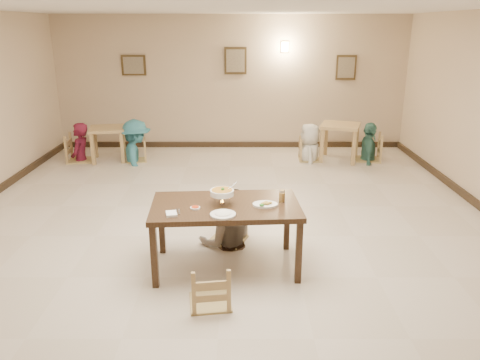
{
  "coord_description": "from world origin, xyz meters",
  "views": [
    {
      "loc": [
        0.21,
        -5.86,
        2.75
      ],
      "look_at": [
        0.2,
        -0.29,
        0.91
      ],
      "focal_mm": 35.0,
      "sensor_mm": 36.0,
      "label": 1
    }
  ],
  "objects_px": {
    "chair_near": "(209,265)",
    "bg_chair_rr": "(370,135)",
    "bg_chair_rl": "(310,139)",
    "bg_diner_a": "(77,123)",
    "main_table": "(226,211)",
    "bg_table_left": "(107,134)",
    "bg_diner_b": "(134,120)",
    "chair_far": "(227,208)",
    "bg_chair_lr": "(135,141)",
    "bg_diner_c": "(311,124)",
    "drink_glass": "(282,196)",
    "main_diner": "(226,188)",
    "bg_chair_ll": "(79,136)",
    "bg_table_right": "(340,131)",
    "bg_diner_d": "(371,123)",
    "curry_warmer": "(222,193)"
  },
  "relations": [
    {
      "from": "chair_near",
      "to": "bg_chair_rr",
      "type": "relative_size",
      "value": 0.82
    },
    {
      "from": "bg_chair_rl",
      "to": "bg_diner_a",
      "type": "relative_size",
      "value": 0.57
    },
    {
      "from": "main_table",
      "to": "bg_table_left",
      "type": "xyz_separation_m",
      "value": [
        -2.64,
        4.67,
        -0.14
      ]
    },
    {
      "from": "bg_chair_rl",
      "to": "bg_diner_b",
      "type": "distance_m",
      "value": 3.72
    },
    {
      "from": "chair_far",
      "to": "main_table",
      "type": "bearing_deg",
      "value": -67.71
    },
    {
      "from": "bg_chair_lr",
      "to": "bg_diner_c",
      "type": "xyz_separation_m",
      "value": [
        3.7,
        0.06,
        0.35
      ]
    },
    {
      "from": "drink_glass",
      "to": "bg_table_left",
      "type": "relative_size",
      "value": 0.17
    },
    {
      "from": "bg_chair_rl",
      "to": "bg_diner_b",
      "type": "bearing_deg",
      "value": 93.32
    },
    {
      "from": "main_table",
      "to": "bg_chair_lr",
      "type": "distance_m",
      "value": 5.05
    },
    {
      "from": "chair_far",
      "to": "main_diner",
      "type": "bearing_deg",
      "value": -72.79
    },
    {
      "from": "bg_chair_ll",
      "to": "bg_diner_c",
      "type": "xyz_separation_m",
      "value": [
        4.88,
        0.06,
        0.25
      ]
    },
    {
      "from": "bg_table_right",
      "to": "bg_diner_d",
      "type": "height_order",
      "value": "bg_diner_d"
    },
    {
      "from": "bg_diner_a",
      "to": "bg_diner_d",
      "type": "xyz_separation_m",
      "value": [
        6.15,
        0.08,
        -0.01
      ]
    },
    {
      "from": "chair_near",
      "to": "bg_diner_c",
      "type": "bearing_deg",
      "value": -116.19
    },
    {
      "from": "drink_glass",
      "to": "curry_warmer",
      "type": "bearing_deg",
      "value": -173.25
    },
    {
      "from": "chair_far",
      "to": "bg_table_right",
      "type": "bearing_deg",
      "value": 82.17
    },
    {
      "from": "chair_near",
      "to": "bg_table_right",
      "type": "xyz_separation_m",
      "value": [
        2.43,
        5.48,
        0.19
      ]
    },
    {
      "from": "bg_diner_d",
      "to": "curry_warmer",
      "type": "bearing_deg",
      "value": 159.17
    },
    {
      "from": "chair_far",
      "to": "chair_near",
      "type": "relative_size",
      "value": 1.07
    },
    {
      "from": "bg_chair_rl",
      "to": "bg_diner_c",
      "type": "bearing_deg",
      "value": 0.0
    },
    {
      "from": "bg_chair_ll",
      "to": "bg_diner_b",
      "type": "height_order",
      "value": "bg_diner_b"
    },
    {
      "from": "main_diner",
      "to": "bg_diner_d",
      "type": "bearing_deg",
      "value": -134.38
    },
    {
      "from": "curry_warmer",
      "to": "bg_diner_b",
      "type": "distance_m",
      "value": 5.03
    },
    {
      "from": "drink_glass",
      "to": "bg_diner_c",
      "type": "relative_size",
      "value": 0.09
    },
    {
      "from": "bg_table_left",
      "to": "bg_diner_d",
      "type": "bearing_deg",
      "value": 0.11
    },
    {
      "from": "main_table",
      "to": "bg_table_left",
      "type": "relative_size",
      "value": 2.07
    },
    {
      "from": "bg_chair_lr",
      "to": "bg_diner_a",
      "type": "xyz_separation_m",
      "value": [
        -1.19,
        -0.0,
        0.38
      ]
    },
    {
      "from": "bg_diner_d",
      "to": "bg_chair_lr",
      "type": "bearing_deg",
      "value": 102.25
    },
    {
      "from": "bg_chair_rr",
      "to": "bg_diner_b",
      "type": "height_order",
      "value": "bg_diner_b"
    },
    {
      "from": "main_diner",
      "to": "bg_table_left",
      "type": "xyz_separation_m",
      "value": [
        -2.63,
        4.03,
        -0.19
      ]
    },
    {
      "from": "bg_diner_d",
      "to": "bg_chair_ll",
      "type": "bearing_deg",
      "value": 102.1
    },
    {
      "from": "drink_glass",
      "to": "bg_chair_rr",
      "type": "relative_size",
      "value": 0.13
    },
    {
      "from": "bg_diner_a",
      "to": "main_diner",
      "type": "bearing_deg",
      "value": 42.13
    },
    {
      "from": "bg_chair_rl",
      "to": "bg_diner_c",
      "type": "xyz_separation_m",
      "value": [
        0.0,
        0.0,
        0.33
      ]
    },
    {
      "from": "chair_far",
      "to": "bg_diner_d",
      "type": "height_order",
      "value": "bg_diner_d"
    },
    {
      "from": "chair_near",
      "to": "main_diner",
      "type": "relative_size",
      "value": 0.58
    },
    {
      "from": "chair_near",
      "to": "bg_diner_d",
      "type": "bearing_deg",
      "value": -127.16
    },
    {
      "from": "chair_far",
      "to": "bg_diner_d",
      "type": "bearing_deg",
      "value": 75.77
    },
    {
      "from": "chair_far",
      "to": "bg_chair_rr",
      "type": "bearing_deg",
      "value": 75.77
    },
    {
      "from": "bg_chair_ll",
      "to": "bg_diner_a",
      "type": "height_order",
      "value": "bg_diner_a"
    },
    {
      "from": "bg_chair_ll",
      "to": "bg_chair_lr",
      "type": "bearing_deg",
      "value": -95.12
    },
    {
      "from": "chair_far",
      "to": "bg_diner_b",
      "type": "distance_m",
      "value": 4.43
    },
    {
      "from": "bg_diner_c",
      "to": "curry_warmer",
      "type": "bearing_deg",
      "value": -17.04
    },
    {
      "from": "bg_chair_rl",
      "to": "main_table",
      "type": "bearing_deg",
      "value": 162.9
    },
    {
      "from": "main_diner",
      "to": "bg_chair_lr",
      "type": "xyz_separation_m",
      "value": [
        -2.04,
        3.97,
        -0.33
      ]
    },
    {
      "from": "bg_diner_b",
      "to": "bg_diner_d",
      "type": "relative_size",
      "value": 1.09
    },
    {
      "from": "bg_chair_ll",
      "to": "bg_chair_rl",
      "type": "height_order",
      "value": "bg_chair_ll"
    },
    {
      "from": "bg_diner_d",
      "to": "bg_diner_c",
      "type": "bearing_deg",
      "value": 102.11
    },
    {
      "from": "chair_far",
      "to": "bg_chair_lr",
      "type": "xyz_separation_m",
      "value": [
        -2.04,
        3.91,
        -0.04
      ]
    },
    {
      "from": "chair_near",
      "to": "bg_diner_c",
      "type": "distance_m",
      "value": 5.75
    }
  ]
}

